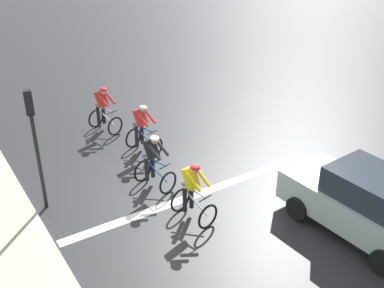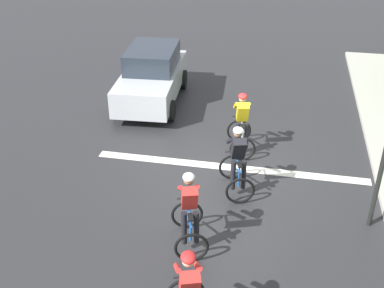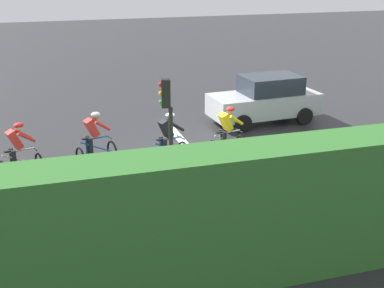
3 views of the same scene
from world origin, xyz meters
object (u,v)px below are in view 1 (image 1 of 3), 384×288
object	(u,v)px
cyclist_mid	(153,162)
car_silver	(365,204)
cyclist_second	(142,130)
traffic_light_near_crossing	(34,132)
cyclist_lead	(104,110)
cyclist_fourth	(193,193)

from	to	relation	value
cyclist_mid	car_silver	distance (m)	5.70
cyclist_second	car_silver	xyz separation A→B (m)	(2.61, -6.70, 0.08)
cyclist_mid	traffic_light_near_crossing	distance (m)	3.35
cyclist_lead	cyclist_mid	bearing A→B (deg)	-93.74
cyclist_fourth	traffic_light_near_crossing	distance (m)	4.27
cyclist_second	cyclist_fourth	world-z (taller)	same
cyclist_lead	cyclist_fourth	bearing A→B (deg)	-91.59
cyclist_mid	cyclist_fourth	distance (m)	1.90
cyclist_mid	cyclist_fourth	size ratio (longest dim) A/B	1.00
cyclist_mid	cyclist_fourth	xyz separation A→B (m)	(0.10, -1.90, 0.00)
traffic_light_near_crossing	cyclist_fourth	bearing A→B (deg)	-40.69
cyclist_mid	cyclist_fourth	world-z (taller)	same
cyclist_fourth	car_silver	xyz separation A→B (m)	(3.21, -2.75, 0.08)
cyclist_mid	car_silver	size ratio (longest dim) A/B	0.39
cyclist_fourth	traffic_light_near_crossing	bearing A→B (deg)	139.31
cyclist_lead	traffic_light_near_crossing	bearing A→B (deg)	-132.96
cyclist_lead	cyclist_mid	xyz separation A→B (m)	(-0.27, -4.19, 0.00)
cyclist_lead	traffic_light_near_crossing	size ratio (longest dim) A/B	0.50
cyclist_fourth	car_silver	bearing A→B (deg)	-40.56
car_silver	cyclist_lead	bearing A→B (deg)	109.00
cyclist_second	car_silver	distance (m)	7.19
cyclist_second	traffic_light_near_crossing	xyz separation A→B (m)	(-3.65, -1.33, 1.43)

